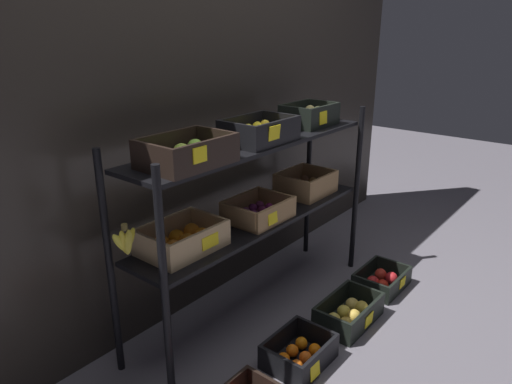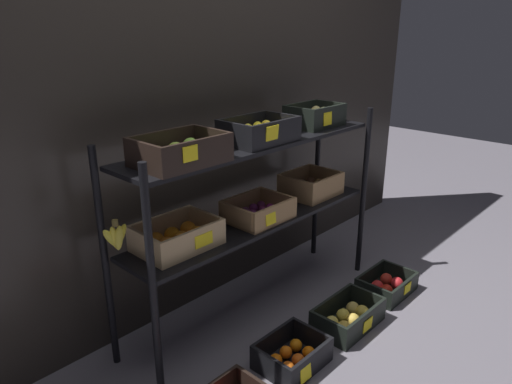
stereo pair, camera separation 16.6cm
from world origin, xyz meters
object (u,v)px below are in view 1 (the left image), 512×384
(crate_ground_apple_gold, at_px, (349,314))
(crate_ground_right_apple_red, at_px, (382,280))
(crate_ground_tangerine, at_px, (299,354))
(display_rack, at_px, (253,181))

(crate_ground_apple_gold, height_order, crate_ground_right_apple_red, crate_ground_apple_gold)
(crate_ground_tangerine, xyz_separation_m, crate_ground_right_apple_red, (0.87, -0.01, -0.00))
(crate_ground_apple_gold, xyz_separation_m, crate_ground_right_apple_red, (0.44, 0.02, -0.00))
(display_rack, bearing_deg, crate_ground_tangerine, -114.08)
(crate_ground_tangerine, xyz_separation_m, crate_ground_apple_gold, (0.43, -0.02, 0.00))
(display_rack, relative_size, crate_ground_apple_gold, 4.34)
(display_rack, height_order, crate_ground_right_apple_red, display_rack)
(crate_ground_apple_gold, bearing_deg, crate_ground_right_apple_red, 2.03)
(crate_ground_tangerine, bearing_deg, crate_ground_apple_gold, -3.13)
(display_rack, xyz_separation_m, crate_ground_tangerine, (-0.19, -0.43, -0.71))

